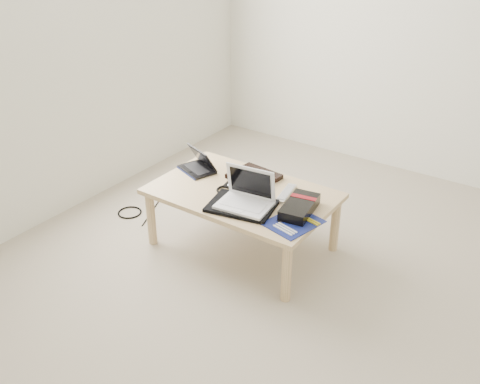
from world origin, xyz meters
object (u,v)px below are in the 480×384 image
Objects in this scene: netbook at (198,166)px; gpu_box at (299,207)px; white_laptop at (246,197)px; coffee_table at (242,198)px.

gpu_box is (0.81, -0.10, -0.00)m from netbook.
white_laptop is 0.31m from gpu_box.
coffee_table is 0.42m from gpu_box.
white_laptop is (0.53, -0.22, 0.03)m from netbook.
white_laptop is 1.01× the size of gpu_box.
coffee_table is 0.22m from white_laptop.
white_laptop reaches higher than coffee_table.
netbook is at bearing 168.81° from coffee_table.
coffee_table is 0.42m from netbook.
white_laptop is at bearing -48.68° from coffee_table.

